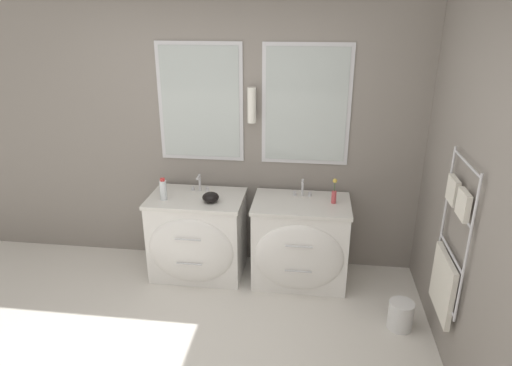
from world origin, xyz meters
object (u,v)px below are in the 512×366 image
(vanity_right, at_px, (300,243))
(vanity_left, at_px, (197,236))
(flower_vase, at_px, (334,193))
(waste_bin, at_px, (401,315))
(amenity_bowl, at_px, (211,197))
(toiletry_bottle, at_px, (163,190))

(vanity_right, bearing_deg, vanity_left, 180.00)
(flower_vase, bearing_deg, vanity_left, -177.50)
(flower_vase, relative_size, waste_bin, 0.98)
(waste_bin, bearing_deg, flower_vase, 131.08)
(vanity_left, xyz_separation_m, vanity_right, (0.97, 0.00, 0.00))
(vanity_right, height_order, flower_vase, flower_vase)
(vanity_left, height_order, amenity_bowl, amenity_bowl)
(vanity_left, distance_m, toiletry_bottle, 0.56)
(amenity_bowl, height_order, flower_vase, flower_vase)
(waste_bin, bearing_deg, vanity_left, 162.16)
(vanity_left, distance_m, vanity_right, 0.97)
(vanity_right, distance_m, flower_vase, 0.56)
(vanity_right, relative_size, flower_vase, 3.76)
(flower_vase, bearing_deg, vanity_right, -169.07)
(vanity_right, distance_m, waste_bin, 1.06)
(vanity_right, relative_size, amenity_bowl, 5.79)
(amenity_bowl, xyz_separation_m, waste_bin, (1.64, -0.52, -0.71))
(toiletry_bottle, bearing_deg, flower_vase, 4.22)
(toiletry_bottle, bearing_deg, waste_bin, -14.11)
(toiletry_bottle, xyz_separation_m, flower_vase, (1.53, 0.11, -0.00))
(amenity_bowl, relative_size, waste_bin, 0.64)
(vanity_right, bearing_deg, waste_bin, -34.77)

